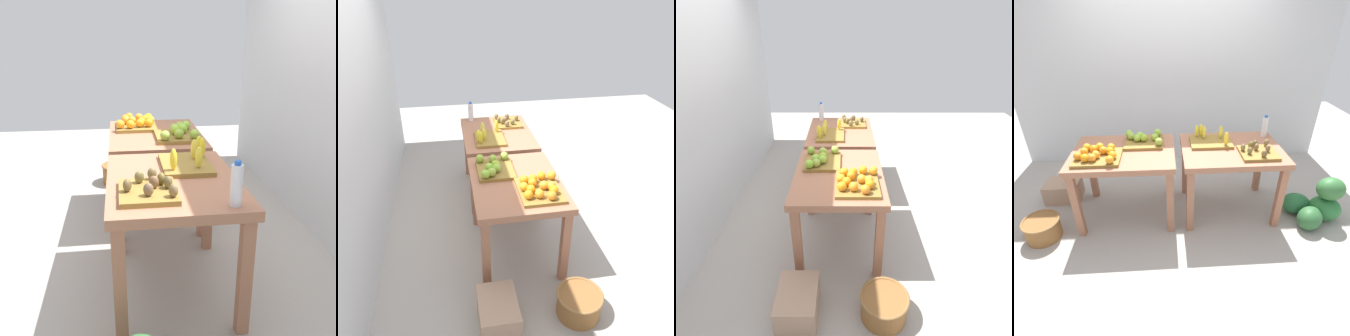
# 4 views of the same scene
# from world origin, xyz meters

# --- Properties ---
(ground_plane) EXTENTS (8.00, 8.00, 0.00)m
(ground_plane) POSITION_xyz_m (0.00, 0.00, 0.00)
(ground_plane) COLOR #A49D94
(display_table_left) EXTENTS (1.04, 0.80, 0.79)m
(display_table_left) POSITION_xyz_m (-0.56, 0.00, 0.67)
(display_table_left) COLOR #A0674B
(display_table_left) RESTS_ON ground_plane
(display_table_right) EXTENTS (1.04, 0.80, 0.79)m
(display_table_right) POSITION_xyz_m (0.56, 0.00, 0.67)
(display_table_right) COLOR #A0674B
(display_table_right) RESTS_ON ground_plane
(orange_bin) EXTENTS (0.44, 0.39, 0.11)m
(orange_bin) POSITION_xyz_m (-0.78, -0.15, 0.83)
(orange_bin) COLOR olive
(orange_bin) RESTS_ON display_table_left
(apple_bin) EXTENTS (0.43, 0.35, 0.11)m
(apple_bin) POSITION_xyz_m (-0.36, 0.17, 0.83)
(apple_bin) COLOR olive
(apple_bin) RESTS_ON display_table_left
(banana_crate) EXTENTS (0.44, 0.33, 0.17)m
(banana_crate) POSITION_xyz_m (0.36, 0.13, 0.83)
(banana_crate) COLOR olive
(banana_crate) RESTS_ON display_table_right
(kiwi_bin) EXTENTS (0.36, 0.32, 0.10)m
(kiwi_bin) POSITION_xyz_m (0.78, -0.16, 0.82)
(kiwi_bin) COLOR olive
(kiwi_bin) RESTS_ON display_table_right
(water_bottle) EXTENTS (0.06, 0.06, 0.24)m
(water_bottle) POSITION_xyz_m (0.99, 0.27, 0.90)
(water_bottle) COLOR silver
(water_bottle) RESTS_ON display_table_right
(wicker_basket) EXTENTS (0.37, 0.37, 0.22)m
(wicker_basket) POSITION_xyz_m (-1.41, -0.35, 0.12)
(wicker_basket) COLOR brown
(wicker_basket) RESTS_ON ground_plane
(cardboard_produce_box) EXTENTS (0.40, 0.30, 0.24)m
(cardboard_produce_box) POSITION_xyz_m (-1.39, 0.30, 0.12)
(cardboard_produce_box) COLOR tan
(cardboard_produce_box) RESTS_ON ground_plane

